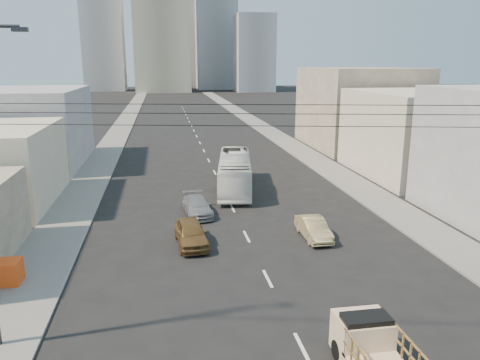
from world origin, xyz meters
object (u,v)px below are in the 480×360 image
object	(u,v)px
crate_stack	(2,272)
sedan_grey	(197,206)
flatbed_pickup	(376,350)
city_bus	(235,172)
sedan_brown	(191,233)
sedan_tan	(314,228)

from	to	relation	value
crate_stack	sedan_grey	bearing A→B (deg)	42.77
flatbed_pickup	city_bus	size ratio (longest dim) A/B	0.40
flatbed_pickup	city_bus	bearing A→B (deg)	92.08
flatbed_pickup	sedan_grey	xyz separation A→B (m)	(-4.66, 19.04, -0.45)
sedan_brown	crate_stack	distance (m)	10.20
flatbed_pickup	sedan_tan	world-z (taller)	flatbed_pickup
sedan_tan	sedan_brown	bearing A→B (deg)	178.45
flatbed_pickup	sedan_grey	size ratio (longest dim) A/B	1.00
sedan_grey	city_bus	bearing A→B (deg)	54.75
sedan_grey	sedan_tan	bearing A→B (deg)	-45.57
sedan_brown	sedan_grey	size ratio (longest dim) A/B	0.98
flatbed_pickup	sedan_brown	world-z (taller)	flatbed_pickup
city_bus	sedan_grey	distance (m)	7.47
sedan_tan	crate_stack	distance (m)	17.46
flatbed_pickup	crate_stack	bearing A→B (deg)	147.42
city_bus	sedan_grey	size ratio (longest dim) A/B	2.52
city_bus	crate_stack	xyz separation A→B (m)	(-14.00, -15.90, -0.86)
sedan_tan	crate_stack	world-z (taller)	sedan_tan
sedan_tan	flatbed_pickup	bearing A→B (deg)	-99.98
city_bus	sedan_grey	world-z (taller)	city_bus
flatbed_pickup	sedan_brown	xyz separation A→B (m)	(-5.45, 13.31, -0.36)
sedan_brown	flatbed_pickup	bearing A→B (deg)	-72.02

